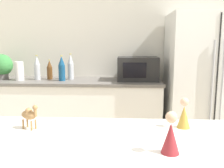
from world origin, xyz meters
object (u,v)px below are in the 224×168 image
potted_plant (2,66)px  refrigerator (205,88)px  wise_man_figurine_blue (184,115)px  back_bottle_2 (50,70)px  microwave (138,69)px  back_bottle_0 (37,68)px  back_bottle_3 (71,67)px  back_bottle_1 (62,69)px  camel_figurine (30,115)px  paper_towel_roll (19,71)px  wise_man_figurine_crimson (171,135)px

potted_plant → refrigerator: bearing=-1.8°
wise_man_figurine_blue → potted_plant: bearing=135.3°
back_bottle_2 → wise_man_figurine_blue: bearing=-56.2°
microwave → back_bottle_0: size_ratio=1.60×
refrigerator → back_bottle_3: (-1.60, 0.11, 0.23)m
refrigerator → back_bottle_0: (-2.01, 0.07, 0.22)m
potted_plant → back_bottle_0: potted_plant is taller
refrigerator → back_bottle_1: 1.70m
back_bottle_0 → camel_figurine: 1.93m
refrigerator → microwave: size_ratio=3.55×
paper_towel_roll → camel_figurine: (0.81, -1.78, -0.00)m
wise_man_figurine_crimson → camel_figurine: bearing=159.4°
paper_towel_roll → back_bottle_3: bearing=9.6°
refrigerator → back_bottle_2: 1.88m
back_bottle_2 → wise_man_figurine_crimson: (1.10, -2.11, -0.01)m
refrigerator → microwave: (-0.78, 0.09, 0.22)m
back_bottle_1 → microwave: bearing=5.6°
wise_man_figurine_blue → back_bottle_3: bearing=117.7°
paper_towel_roll → back_bottle_1: (0.52, -0.01, 0.03)m
camel_figurine → back_bottle_0: bearing=108.4°
refrigerator → potted_plant: size_ratio=5.49×
paper_towel_roll → camel_figurine: size_ratio=1.79×
wise_man_figurine_blue → refrigerator: bearing=69.4°
back_bottle_2 → wise_man_figurine_crimson: bearing=-62.4°
microwave → back_bottle_2: microwave is taller
back_bottle_0 → back_bottle_2: 0.15m
refrigerator → wise_man_figurine_crimson: size_ratio=10.37×
refrigerator → wise_man_figurine_crimson: bearing=-110.8°
paper_towel_roll → back_bottle_3: 0.61m
back_bottle_1 → wise_man_figurine_crimson: 2.21m
microwave → refrigerator: bearing=-6.4°
back_bottle_1 → camel_figurine: (0.29, -1.77, -0.04)m
potted_plant → microwave: potted_plant is taller
potted_plant → paper_towel_roll: (0.24, -0.07, -0.05)m
paper_towel_roll → back_bottle_3: (0.60, 0.10, 0.04)m
potted_plant → back_bottle_2: (0.59, 0.03, -0.05)m
back_bottle_3 → paper_towel_roll: bearing=-170.4°
paper_towel_roll → wise_man_figurine_crimson: bearing=-54.4°
refrigerator → microwave: bearing=173.6°
back_bottle_1 → potted_plant: bearing=174.2°
back_bottle_0 → back_bottle_3: 0.41m
back_bottle_2 → camel_figurine: (0.47, -1.88, -0.01)m
refrigerator → back_bottle_3: size_ratio=5.39×
paper_towel_roll → back_bottle_1: 0.52m
refrigerator → potted_plant: refrigerator is taller
potted_plant → wise_man_figurine_crimson: size_ratio=1.89×
back_bottle_1 → camel_figurine: 1.79m
back_bottle_1 → wise_man_figurine_crimson: size_ratio=1.82×
microwave → back_bottle_1: size_ratio=1.60×
back_bottle_3 → wise_man_figurine_blue: 2.06m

